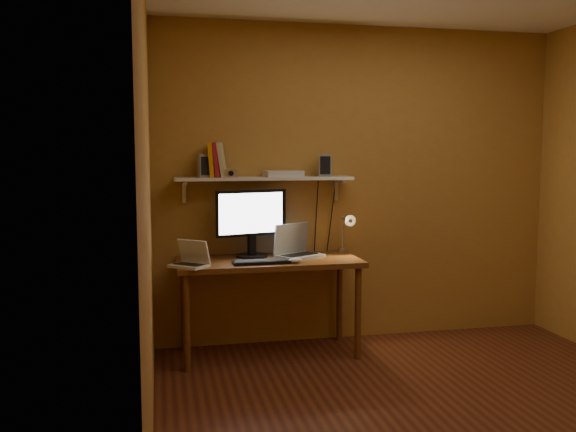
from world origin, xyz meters
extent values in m
cube|color=#5F2D18|center=(0.00, 0.00, -0.01)|extent=(3.40, 3.20, 0.02)
cube|color=#A16931|center=(0.00, 1.61, 1.30)|extent=(3.40, 0.02, 2.60)
cube|color=#A16931|center=(-1.71, 0.00, 1.30)|extent=(0.02, 3.20, 2.60)
cube|color=brown|center=(-0.83, 1.28, 0.73)|extent=(1.40, 0.60, 0.04)
cylinder|color=brown|center=(-1.47, 1.04, 0.35)|extent=(0.05, 0.05, 0.71)
cylinder|color=brown|center=(-0.19, 1.04, 0.35)|extent=(0.05, 0.05, 0.71)
cylinder|color=brown|center=(-1.47, 1.52, 0.35)|extent=(0.05, 0.05, 0.71)
cylinder|color=brown|center=(-0.19, 1.52, 0.35)|extent=(0.05, 0.05, 0.71)
cube|color=silver|center=(-0.83, 1.47, 1.36)|extent=(1.40, 0.25, 0.02)
cube|color=silver|center=(-1.45, 1.58, 1.26)|extent=(0.03, 0.03, 0.18)
cube|color=silver|center=(-0.21, 1.58, 1.26)|extent=(0.03, 0.03, 0.18)
cylinder|color=black|center=(-0.94, 1.42, 0.76)|extent=(0.30, 0.30, 0.02)
cube|color=black|center=(-0.94, 1.42, 0.85)|extent=(0.07, 0.06, 0.18)
cube|color=black|center=(-0.94, 1.42, 1.10)|extent=(0.57, 0.19, 0.36)
cube|color=white|center=(-0.94, 1.40, 1.10)|extent=(0.52, 0.15, 0.31)
cube|color=gray|center=(-0.57, 1.33, 0.76)|extent=(0.41, 0.37, 0.02)
cube|color=black|center=(-0.57, 1.33, 0.77)|extent=(0.32, 0.26, 0.00)
cube|color=gray|center=(-0.62, 1.42, 0.89)|extent=(0.32, 0.21, 0.24)
cube|color=#151E41|center=(-0.62, 1.42, 0.89)|extent=(0.28, 0.17, 0.20)
cube|color=silver|center=(-1.44, 1.09, 0.76)|extent=(0.31, 0.30, 0.02)
cube|color=black|center=(-1.44, 1.09, 0.77)|extent=(0.23, 0.22, 0.00)
cube|color=silver|center=(-1.40, 1.13, 0.85)|extent=(0.23, 0.22, 0.17)
cube|color=black|center=(-1.40, 1.13, 0.85)|extent=(0.20, 0.18, 0.15)
cube|color=black|center=(-0.91, 1.12, 0.76)|extent=(0.43, 0.15, 0.02)
ellipsoid|color=silver|center=(-0.66, 1.09, 0.77)|extent=(0.11, 0.07, 0.04)
cube|color=silver|center=(-0.17, 1.52, 0.74)|extent=(0.05, 0.06, 0.08)
cylinder|color=silver|center=(-0.17, 1.52, 0.89)|extent=(0.02, 0.02, 0.28)
cylinder|color=silver|center=(-0.17, 1.44, 1.03)|extent=(0.01, 0.16, 0.01)
cone|color=silver|center=(-0.17, 1.36, 1.03)|extent=(0.09, 0.09, 0.09)
sphere|color=#FFE0A5|center=(-0.17, 1.34, 1.03)|extent=(0.04, 0.04, 0.04)
cube|color=gray|center=(-1.29, 1.47, 1.46)|extent=(0.11, 0.11, 0.18)
cube|color=gray|center=(-0.33, 1.46, 1.47)|extent=(0.13, 0.13, 0.18)
cube|color=orange|center=(-1.23, 1.48, 1.51)|extent=(0.09, 0.19, 0.27)
cube|color=maroon|center=(-1.19, 1.48, 1.51)|extent=(0.10, 0.19, 0.27)
cube|color=#BAB994|center=(-1.16, 1.48, 1.51)|extent=(0.10, 0.19, 0.27)
cube|color=silver|center=(-1.10, 1.40, 1.41)|extent=(0.11, 0.03, 0.06)
cylinder|color=black|center=(-1.10, 1.38, 1.41)|extent=(0.04, 0.02, 0.04)
cube|color=silver|center=(-0.67, 1.48, 1.40)|extent=(0.31, 0.22, 0.05)
camera|label=1|loc=(-1.64, -3.25, 1.56)|focal=38.00mm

